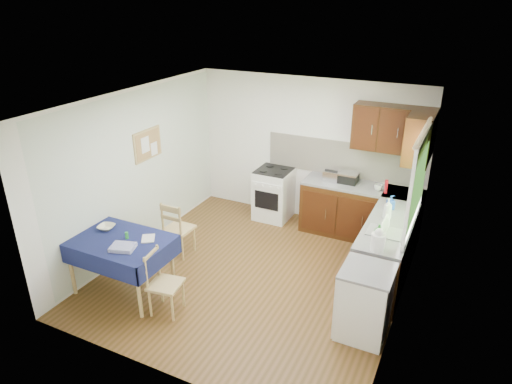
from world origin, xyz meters
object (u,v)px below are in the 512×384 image
at_px(sandwich_press, 348,178).
at_px(dish_rack, 385,231).
at_px(toaster, 331,176).
at_px(chair_far, 177,227).
at_px(dining_table, 120,246).
at_px(chair_near, 162,281).
at_px(kettle, 378,241).

bearing_deg(sandwich_press, dish_rack, -71.45).
bearing_deg(toaster, sandwich_press, -5.32).
distance_m(chair_far, toaster, 2.61).
bearing_deg(chair_far, dining_table, 84.95).
relative_size(chair_far, chair_near, 1.05).
distance_m(dining_table, dish_rack, 3.45).
relative_size(dining_table, chair_near, 1.55).
distance_m(sandwich_press, kettle, 2.14).
height_order(dining_table, sandwich_press, sandwich_press).
bearing_deg(dining_table, kettle, 5.37).
bearing_deg(sandwich_press, toaster, -177.81).
bearing_deg(dish_rack, chair_far, -160.64).
bearing_deg(dining_table, chair_far, 71.25).
bearing_deg(chair_near, toaster, -30.34).
xyz_separation_m(sandwich_press, dish_rack, (0.89, -1.47, -0.06)).
distance_m(chair_near, toaster, 3.28).
xyz_separation_m(chair_far, chair_near, (0.63, -1.22, -0.02)).
bearing_deg(dining_table, toaster, 43.20).
bearing_deg(sandwich_press, dining_table, -139.33).
relative_size(dining_table, dish_rack, 3.01).
distance_m(chair_near, sandwich_press, 3.45).
bearing_deg(toaster, chair_far, -155.75).
distance_m(toaster, dish_rack, 1.82).
distance_m(dining_table, sandwich_press, 3.71).
height_order(chair_near, kettle, kettle).
bearing_deg(chair_near, sandwich_press, -34.11).
bearing_deg(sandwich_press, chair_far, -151.05).
bearing_deg(dish_rack, dining_table, -142.36).
bearing_deg(chair_near, chair_far, 18.77).
bearing_deg(toaster, dining_table, -143.98).
distance_m(dining_table, chair_far, 1.13).
distance_m(chair_far, dish_rack, 3.05).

